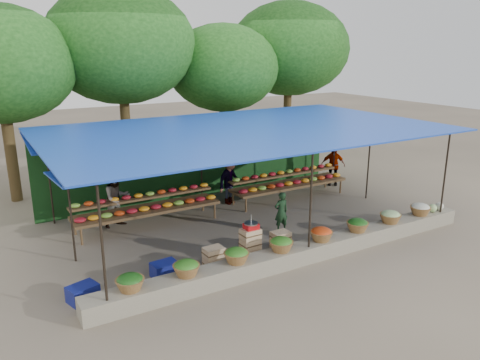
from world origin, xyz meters
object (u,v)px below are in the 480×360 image
blue_crate_front (165,269)px  vendor_seated (281,212)px  blue_crate_back (83,293)px  crate_counter (249,247)px  weighing_scale (251,225)px

blue_crate_front → vendor_seated: bearing=8.4°
vendor_seated → blue_crate_back: bearing=13.6°
blue_crate_back → blue_crate_front: bearing=-11.9°
crate_counter → weighing_scale: size_ratio=6.52×
blue_crate_front → blue_crate_back: size_ratio=0.98×
crate_counter → blue_crate_back: 3.95m
crate_counter → blue_crate_back: (-3.94, 0.03, -0.14)m
vendor_seated → blue_crate_front: 3.92m
crate_counter → weighing_scale: 0.55m
vendor_seated → blue_crate_front: (-3.80, -0.87, -0.41)m
blue_crate_front → blue_crate_back: 1.83m
weighing_scale → vendor_seated: size_ratio=0.31×
weighing_scale → blue_crate_back: weighing_scale is taller
crate_counter → vendor_seated: size_ratio=2.05×
vendor_seated → blue_crate_front: bearing=16.2°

